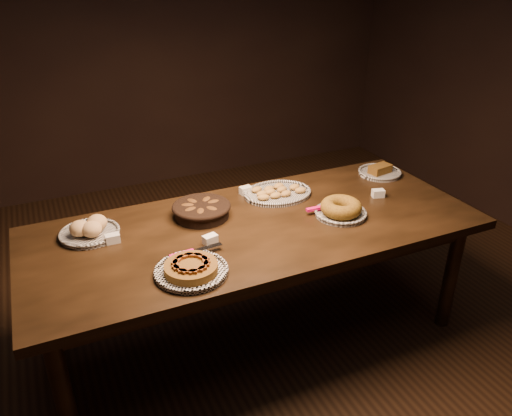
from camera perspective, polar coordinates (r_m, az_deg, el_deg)
name	(u,v)px	position (r m, az deg, el deg)	size (l,w,h in m)	color
ground	(257,334)	(3.08, 0.08, -14.20)	(5.00, 5.00, 0.00)	black
buffet_table	(257,236)	(2.69, 0.09, -3.25)	(2.40, 1.00, 0.75)	black
apple_tart_plate	(191,269)	(2.26, -7.42, -6.95)	(0.37, 0.33, 0.06)	white
madeleine_platter	(277,193)	(2.97, 2.46, 1.77)	(0.41, 0.33, 0.05)	black
bundt_cake_plate	(341,209)	(2.76, 9.66, -0.14)	(0.31, 0.29, 0.09)	black
croissant_basket	(201,209)	(2.72, -6.26, -0.13)	(0.33, 0.33, 0.08)	black
bread_roll_plate	(90,230)	(2.67, -18.48, -2.38)	(0.30, 0.30, 0.09)	white
loaf_plate	(380,172)	(3.36, 13.96, 4.06)	(0.28, 0.28, 0.06)	black
tent_cards	(262,212)	(2.73, 0.64, -0.44)	(1.60, 0.52, 0.04)	white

